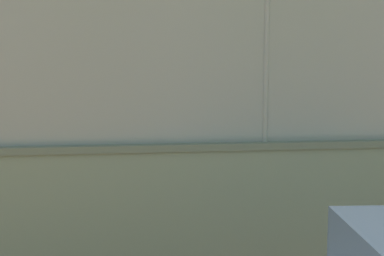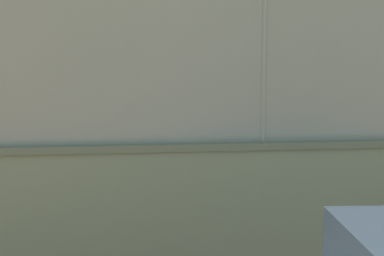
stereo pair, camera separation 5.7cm
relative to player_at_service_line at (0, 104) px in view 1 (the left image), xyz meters
name	(u,v)px [view 1 (the left image)]	position (x,y,z in m)	size (l,w,h in m)	color
ground_plane	(147,130)	(-5.57, 1.88, -0.87)	(260.00, 260.00, 0.00)	#A36B42
perimeter_wall	(123,214)	(-4.52, 15.85, -0.03)	(23.92, 0.61, 1.67)	slate
fence_panel_on_wall	(121,44)	(-4.52, 15.85, 1.93)	(23.51, 0.35, 2.27)	gray
player_at_service_line	(0,104)	(0.00, 0.00, 0.00)	(0.69, 1.19, 1.49)	navy
player_crossing_court	(312,130)	(-8.90, 10.02, 0.13)	(0.73, 1.12, 1.68)	#B2B2B2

